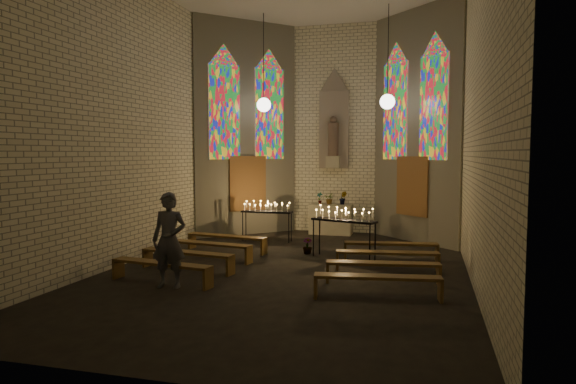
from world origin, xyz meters
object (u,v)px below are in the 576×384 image
(altar, at_px, (331,219))
(visitor, at_px, (169,240))
(votive_stand_left, at_px, (267,209))
(votive_stand_right, at_px, (344,217))
(aisle_flower_pot, at_px, (307,246))

(altar, distance_m, visitor, 7.81)
(votive_stand_left, relative_size, votive_stand_right, 0.90)
(votive_stand_left, xyz_separation_m, visitor, (-0.24, -5.71, -0.03))
(visitor, bearing_deg, aisle_flower_pot, 60.40)
(votive_stand_right, bearing_deg, aisle_flower_pot, 179.31)
(votive_stand_right, height_order, visitor, visitor)
(aisle_flower_pot, xyz_separation_m, votive_stand_left, (-1.66, 1.64, 0.78))
(visitor, bearing_deg, votive_stand_right, 47.08)
(votive_stand_left, relative_size, visitor, 0.82)
(votive_stand_right, bearing_deg, visitor, -109.71)
(aisle_flower_pot, distance_m, votive_stand_left, 2.46)
(altar, height_order, votive_stand_left, votive_stand_left)
(altar, xyz_separation_m, votive_stand_left, (-1.65, -1.85, 0.49))
(altar, distance_m, votive_stand_left, 2.53)
(altar, bearing_deg, votive_stand_left, -131.78)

